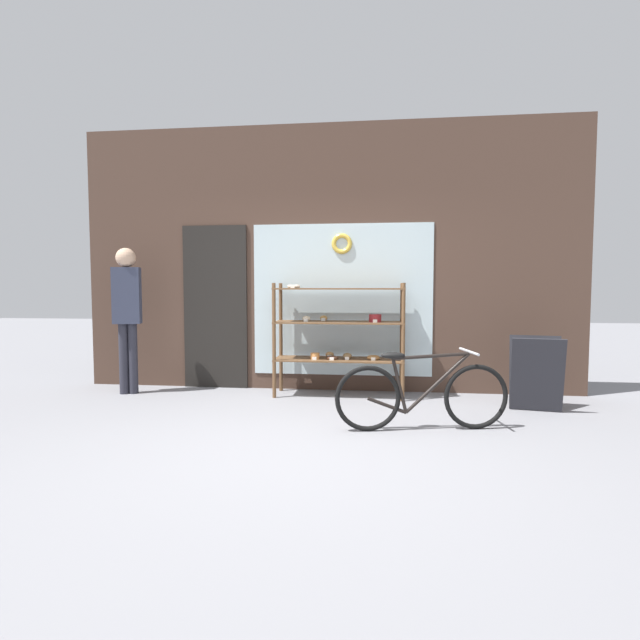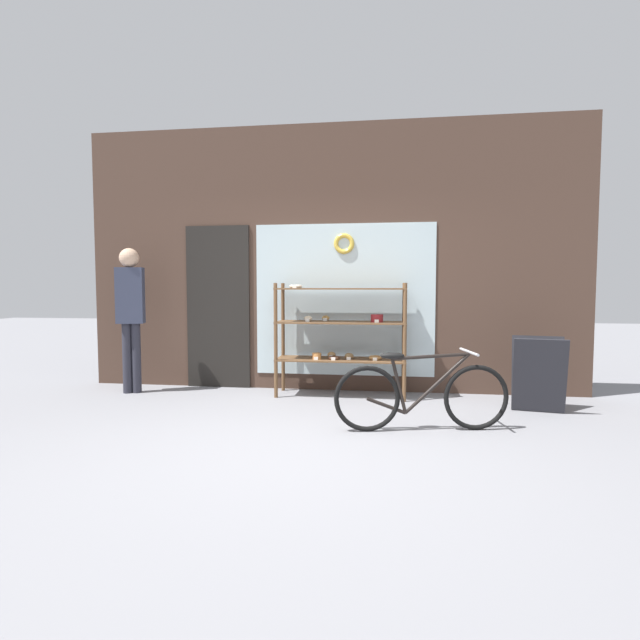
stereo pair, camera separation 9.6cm
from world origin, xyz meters
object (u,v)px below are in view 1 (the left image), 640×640
display_case (339,328)px  bicycle (422,395)px  pedestrian (127,307)px  sandwich_board (536,374)px

display_case → bicycle: size_ratio=0.97×
display_case → bicycle: 1.68m
bicycle → pedestrian: size_ratio=0.89×
bicycle → pedestrian: bearing=150.6°
bicycle → sandwich_board: size_ratio=2.04×
display_case → pedestrian: pedestrian is taller
sandwich_board → pedestrian: bearing=-173.8°
sandwich_board → bicycle: bearing=-135.5°
pedestrian → sandwich_board: bearing=-19.9°
display_case → pedestrian: 2.60m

